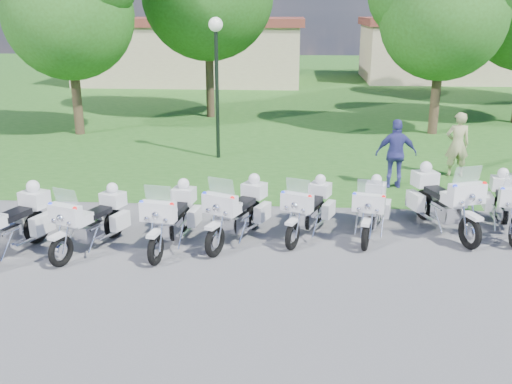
# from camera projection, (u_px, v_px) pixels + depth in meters

# --- Properties ---
(ground) EXTENTS (100.00, 100.00, 0.00)m
(ground) POSITION_uv_depth(u_px,v_px,m) (253.00, 256.00, 11.26)
(ground) COLOR #5A5A5F
(ground) RESTS_ON ground
(grass_lawn) EXTENTS (100.00, 48.00, 0.01)m
(grass_lawn) POSITION_uv_depth(u_px,v_px,m) (283.00, 84.00, 36.90)
(grass_lawn) COLOR #22551B
(grass_lawn) RESTS_ON ground
(motorcycle_0) EXTENTS (1.30, 2.37, 1.65)m
(motorcycle_0) POSITION_uv_depth(u_px,v_px,m) (7.00, 223.00, 11.07)
(motorcycle_0) COLOR black
(motorcycle_0) RESTS_ON ground
(motorcycle_1) EXTENTS (1.22, 2.09, 1.48)m
(motorcycle_1) POSITION_uv_depth(u_px,v_px,m) (92.00, 220.00, 11.45)
(motorcycle_1) COLOR black
(motorcycle_1) RESTS_ON ground
(motorcycle_2) EXTENTS (0.96, 2.24, 1.51)m
(motorcycle_2) POSITION_uv_depth(u_px,v_px,m) (173.00, 217.00, 11.59)
(motorcycle_2) COLOR black
(motorcycle_2) RESTS_ON ground
(motorcycle_3) EXTENTS (1.33, 2.17, 1.55)m
(motorcycle_3) POSITION_uv_depth(u_px,v_px,m) (238.00, 211.00, 11.88)
(motorcycle_3) COLOR black
(motorcycle_3) RESTS_ON ground
(motorcycle_4) EXTENTS (1.21, 2.02, 1.44)m
(motorcycle_4) POSITION_uv_depth(u_px,v_px,m) (309.00, 208.00, 12.17)
(motorcycle_4) COLOR black
(motorcycle_4) RESTS_ON ground
(motorcycle_5) EXTENTS (1.02, 2.09, 1.43)m
(motorcycle_5) POSITION_uv_depth(u_px,v_px,m) (372.00, 208.00, 12.17)
(motorcycle_5) COLOR black
(motorcycle_5) RESTS_ON ground
(motorcycle_6) EXTENTS (1.32, 2.40, 1.67)m
(motorcycle_6) POSITION_uv_depth(u_px,v_px,m) (443.00, 200.00, 12.37)
(motorcycle_6) COLOR black
(motorcycle_6) RESTS_ON ground
(motorcycle_7) EXTENTS (0.91, 2.24, 1.51)m
(motorcycle_7) POSITION_uv_depth(u_px,v_px,m) (507.00, 203.00, 12.39)
(motorcycle_7) COLOR black
(motorcycle_7) RESTS_ON ground
(lamp_post) EXTENTS (0.44, 0.44, 4.43)m
(lamp_post) POSITION_uv_depth(u_px,v_px,m) (216.00, 54.00, 17.69)
(lamp_post) COLOR black
(lamp_post) RESTS_ON ground
(tree_0) EXTENTS (5.56, 4.75, 7.41)m
(tree_0) POSITION_uv_depth(u_px,v_px,m) (67.00, 2.00, 20.76)
(tree_0) COLOR #38281C
(tree_0) RESTS_ON ground
(tree_2) EXTENTS (5.47, 4.67, 7.30)m
(tree_2) POSITION_uv_depth(u_px,v_px,m) (443.00, 4.00, 20.86)
(tree_2) COLOR #38281C
(tree_2) RESTS_ON ground
(building_west) EXTENTS (14.56, 8.32, 4.10)m
(building_west) POSITION_uv_depth(u_px,v_px,m) (193.00, 50.00, 37.60)
(building_west) COLOR tan
(building_west) RESTS_ON ground
(building_east) EXTENTS (11.44, 7.28, 4.10)m
(building_east) POSITION_uv_depth(u_px,v_px,m) (448.00, 49.00, 38.41)
(building_east) COLOR tan
(building_east) RESTS_ON ground
(bystander_a) EXTENTS (0.69, 0.46, 1.88)m
(bystander_a) POSITION_uv_depth(u_px,v_px,m) (457.00, 145.00, 16.36)
(bystander_a) COLOR tan
(bystander_a) RESTS_ON ground
(bystander_c) EXTENTS (1.10, 0.47, 1.87)m
(bystander_c) POSITION_uv_depth(u_px,v_px,m) (396.00, 154.00, 15.33)
(bystander_c) COLOR #393A8A
(bystander_c) RESTS_ON ground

